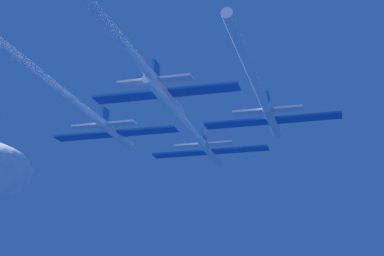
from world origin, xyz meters
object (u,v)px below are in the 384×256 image
object	(u,v)px
jet_right_wing	(264,101)
jet_slot	(136,58)
jet_lead	(198,137)
jet_left_wing	(87,111)

from	to	relation	value
jet_right_wing	jet_slot	world-z (taller)	jet_slot
jet_right_wing	jet_slot	size ratio (longest dim) A/B	0.85
jet_lead	jet_right_wing	distance (m)	13.54
jet_left_wing	jet_lead	bearing A→B (deg)	51.94
jet_lead	jet_right_wing	world-z (taller)	jet_right_wing
jet_lead	jet_left_wing	bearing A→B (deg)	-128.06
jet_left_wing	jet_right_wing	size ratio (longest dim) A/B	1.13
jet_left_wing	jet_right_wing	bearing A→B (deg)	6.63
jet_left_wing	jet_right_wing	distance (m)	18.89
jet_lead	jet_left_wing	size ratio (longest dim) A/B	0.89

